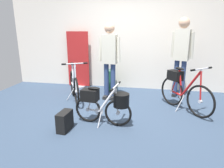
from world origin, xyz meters
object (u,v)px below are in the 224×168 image
display_bike_left (74,85)px  visitor_near_wall (110,57)px  floor_banner_stand (78,63)px  folding_bike_foreground (105,103)px  visitor_browsing (182,52)px  backpack_on_floor (64,121)px  display_bike_right (183,89)px  rolling_suitcase (112,80)px

display_bike_left → visitor_near_wall: visitor_near_wall is taller
floor_banner_stand → folding_bike_foreground: 2.49m
floor_banner_stand → visitor_browsing: 2.70m
visitor_near_wall → backpack_on_floor: bearing=-103.8°
display_bike_right → backpack_on_floor: (-1.97, -1.26, -0.27)m
display_bike_left → display_bike_right: bearing=-3.0°
floor_banner_stand → visitor_near_wall: visitor_near_wall is taller
display_bike_left → visitor_near_wall: bearing=19.8°
display_bike_left → visitor_browsing: size_ratio=0.64×
folding_bike_foreground → backpack_on_floor: size_ratio=3.04×
display_bike_right → visitor_browsing: size_ratio=0.57×
floor_banner_stand → display_bike_right: bearing=-24.9°
display_bike_left → backpack_on_floor: 1.44m
visitor_browsing → backpack_on_floor: (-1.99, -2.04, -0.92)m
folding_bike_foreground → visitor_near_wall: (-0.19, 1.33, 0.59)m
display_bike_left → backpack_on_floor: display_bike_left is taller
visitor_near_wall → rolling_suitcase: 0.95m
rolling_suitcase → backpack_on_floor: (-0.33, -2.29, -0.13)m
display_bike_left → backpack_on_floor: size_ratio=3.53×
visitor_near_wall → display_bike_left: bearing=-160.2°
display_bike_left → backpack_on_floor: bearing=-75.5°
display_bike_right → rolling_suitcase: bearing=147.8°
folding_bike_foreground → visitor_browsing: bearing=50.8°
folding_bike_foreground → display_bike_right: bearing=34.2°
folding_bike_foreground → display_bike_left: display_bike_left is taller
display_bike_right → floor_banner_stand: bearing=155.1°
display_bike_right → visitor_near_wall: bearing=165.7°
backpack_on_floor → visitor_near_wall: bearing=76.2°
visitor_browsing → backpack_on_floor: size_ratio=5.52×
visitor_near_wall → backpack_on_floor: visitor_near_wall is taller
visitor_near_wall → backpack_on_floor: (-0.41, -1.66, -0.83)m
folding_bike_foreground → backpack_on_floor: (-0.60, -0.33, -0.24)m
display_bike_right → backpack_on_floor: size_ratio=3.17×
display_bike_left → rolling_suitcase: display_bike_left is taller
visitor_browsing → rolling_suitcase: 1.86m
floor_banner_stand → rolling_suitcase: floor_banner_stand is taller
visitor_near_wall → display_bike_right: bearing=-14.3°
rolling_suitcase → visitor_browsing: bearing=-8.6°
floor_banner_stand → folding_bike_foreground: (1.24, -2.14, -0.28)m
display_bike_left → floor_banner_stand: bearing=104.6°
display_bike_left → visitor_browsing: bearing=15.6°
display_bike_right → rolling_suitcase: display_bike_right is taller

